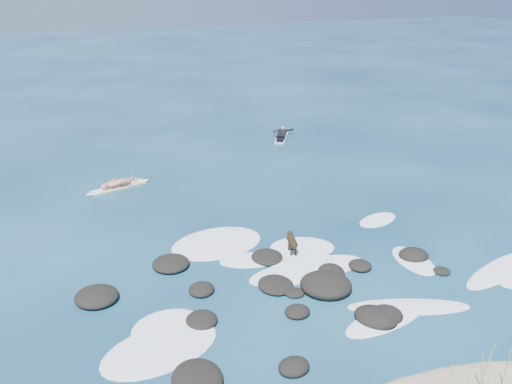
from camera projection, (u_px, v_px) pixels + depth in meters
name	position (u px, v px, depth m)	size (l,w,h in m)	color
ground	(285.00, 263.00, 18.19)	(160.00, 160.00, 0.00)	#0A2642
reef_rocks	(303.00, 292.00, 16.37)	(14.12, 7.50, 0.56)	black
breaking_foam	(295.00, 280.00, 17.19)	(14.50, 8.33, 0.12)	white
standing_surfer_rig	(117.00, 174.00, 24.20)	(2.87, 1.21, 1.67)	#FBE8C8
paddling_surfer_rig	(282.00, 135.00, 31.63)	(1.83, 2.47, 0.46)	silver
dog	(292.00, 241.00, 18.66)	(0.44, 1.06, 0.68)	black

